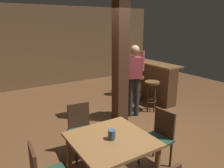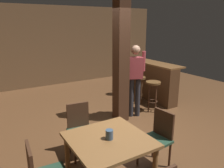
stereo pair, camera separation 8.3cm
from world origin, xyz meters
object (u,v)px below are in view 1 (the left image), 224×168
chair_east (159,135)px  bar_counter (149,80)px  napkin_cup (112,135)px  bar_stool_near (152,89)px  chair_north (81,127)px  standing_person (134,76)px  dining_table (111,146)px  bar_stool_far (121,78)px  bar_stool_mid (137,83)px

chair_east → bar_counter: bearing=50.9°
napkin_cup → bar_stool_near: bearing=37.3°
chair_north → standing_person: (1.76, 0.83, 0.50)m
dining_table → bar_stool_near: (2.32, 1.76, -0.03)m
bar_counter → bar_stool_near: size_ratio=2.33×
chair_north → bar_counter: 3.36m
bar_stool_far → dining_table: bearing=-126.5°
bar_stool_far → standing_person: bearing=-113.8°
napkin_cup → bar_stool_near: size_ratio=0.17×
bar_stool_mid → chair_north: bearing=-148.3°
bar_stool_mid → bar_stool_near: bearing=-95.7°
bar_stool_far → bar_stool_near: bearing=-93.1°
chair_east → bar_stool_mid: 2.81m
chair_north → dining_table: bearing=-89.0°
chair_north → bar_stool_mid: (2.40, 1.48, 0.07)m
napkin_cup → bar_counter: size_ratio=0.07×
bar_counter → dining_table: bearing=-139.3°
dining_table → chair_east: chair_east is taller
bar_stool_far → bar_counter: bearing=-53.3°
chair_north → napkin_cup: bearing=-89.3°
bar_counter → bar_stool_mid: bar_counter is taller
dining_table → chair_north: (-0.02, 0.93, -0.12)m
bar_stool_near → bar_stool_mid: (0.07, 0.66, -0.02)m
dining_table → chair_east: 0.91m
chair_east → napkin_cup: (-0.90, -0.04, 0.30)m
standing_person → napkin_cup: bearing=-134.6°
dining_table → chair_north: bearing=91.0°
chair_east → bar_stool_far: size_ratio=1.20×
dining_table → chair_east: bearing=1.7°
dining_table → standing_person: bearing=45.2°
dining_table → bar_stool_mid: size_ratio=1.31×
bar_stool_mid → bar_stool_far: bar_stool_mid is taller
chair_north → bar_stool_mid: 2.83m
bar_counter → bar_stool_mid: size_ratio=2.40×
standing_person → bar_stool_mid: bearing=45.6°
chair_east → napkin_cup: 0.95m
chair_east → bar_stool_near: bearing=50.6°
dining_table → chair_east: size_ratio=1.13×
chair_east → bar_stool_mid: chair_east is taller
napkin_cup → bar_stool_mid: bearing=45.5°
napkin_cup → bar_stool_near: (2.33, 1.77, -0.21)m
dining_table → bar_stool_far: 4.04m
napkin_cup → bar_stool_mid: size_ratio=0.17×
chair_north → napkin_cup: chair_north is taller
chair_north → napkin_cup: (0.01, -0.95, 0.30)m
dining_table → bar_stool_near: bearing=37.1°
bar_stool_near → bar_counter: bearing=51.5°
standing_person → bar_stool_far: size_ratio=2.33×
chair_north → bar_stool_far: chair_north is taller
chair_north → bar_stool_near: (2.34, 0.82, 0.09)m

